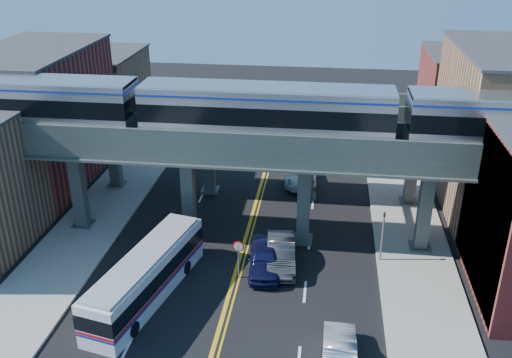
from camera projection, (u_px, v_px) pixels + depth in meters
ground at (226, 306)px, 33.13m from camera, size 120.00×120.00×0.00m
sidewalk_west at (101, 213)px, 43.48m from camera, size 5.00×70.00×0.16m
sidewalk_east at (409, 233)px, 40.77m from camera, size 5.00×70.00×0.16m
building_west_b at (40, 117)px, 47.48m from camera, size 8.00×14.00×11.00m
building_west_c at (101, 92)px, 59.83m from camera, size 8.00×10.00×8.00m
building_east_b at (503, 131)px, 42.91m from camera, size 8.00×14.00×12.00m
building_east_c at (465, 101)px, 55.26m from camera, size 8.00×10.00×9.00m
mural_panel at (483, 217)px, 33.06m from camera, size 0.10×9.50×9.50m
elevated_viaduct_near at (245, 152)px, 37.67m from camera, size 52.00×3.60×7.40m
elevated_viaduct_far at (258, 119)px, 43.99m from camera, size 52.00×3.60×7.40m
transit_train at (266, 111)px, 36.31m from camera, size 49.84×3.13×3.65m
stop_sign at (239, 253)px, 35.08m from camera, size 0.76×0.09×2.63m
traffic_signal at (383, 231)px, 36.51m from camera, size 0.15×0.18×4.10m
transit_bus at (146, 276)px, 33.43m from camera, size 4.60×10.87×2.73m
car_lane_a at (265, 259)px, 36.23m from camera, size 2.50×5.15×1.69m
car_lane_b at (281, 254)px, 36.74m from camera, size 2.29×5.25×1.68m
car_lane_c at (299, 173)px, 48.62m from camera, size 3.26×5.87×1.55m
car_lane_d at (291, 136)px, 56.55m from camera, size 2.81×6.48×1.86m
car_parked_curb at (339, 352)px, 28.48m from camera, size 1.67×4.75×1.56m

